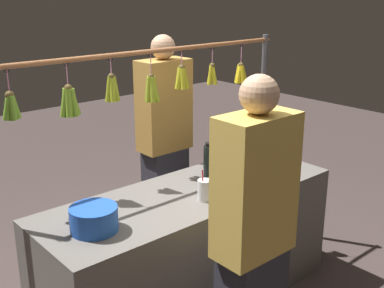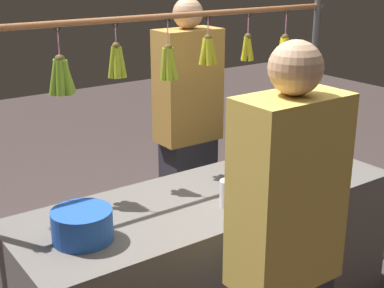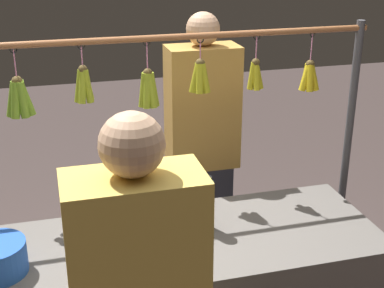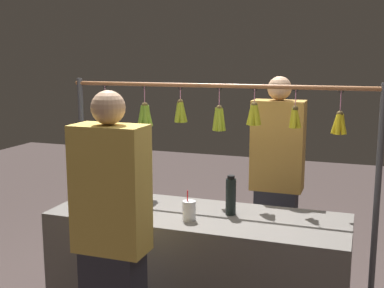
{
  "view_description": "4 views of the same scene",
  "coord_description": "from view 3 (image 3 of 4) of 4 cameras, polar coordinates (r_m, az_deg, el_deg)",
  "views": [
    {
      "loc": [
        1.93,
        2.24,
        2.11
      ],
      "look_at": [
        -0.02,
        0.0,
        1.15
      ],
      "focal_mm": 46.23,
      "sensor_mm": 36.0,
      "label": 1
    },
    {
      "loc": [
        1.58,
        2.05,
        1.98
      ],
      "look_at": [
        0.12,
        0.0,
        1.13
      ],
      "focal_mm": 51.42,
      "sensor_mm": 36.0,
      "label": 2
    },
    {
      "loc": [
        0.46,
        2.17,
        2.19
      ],
      "look_at": [
        -0.13,
        0.0,
        1.3
      ],
      "focal_mm": 51.62,
      "sensor_mm": 36.0,
      "label": 3
    },
    {
      "loc": [
        -1.05,
        3.12,
        1.9
      ],
      "look_at": [
        0.04,
        0.0,
        1.32
      ],
      "focal_mm": 46.1,
      "sensor_mm": 36.0,
      "label": 4
    }
  ],
  "objects": [
    {
      "name": "water_bottle",
      "position": [
        2.64,
        1.49,
        -6.25
      ],
      "size": [
        0.07,
        0.07,
        0.28
      ],
      "color": "black",
      "rests_on": "market_counter"
    },
    {
      "name": "display_rack",
      "position": [
        2.79,
        -5.62,
        2.08
      ],
      "size": [
        2.41,
        0.12,
        1.73
      ],
      "color": "#4C4C51",
      "rests_on": "ground"
    },
    {
      "name": "drink_cup",
      "position": [
        2.44,
        -2.35,
        -10.51
      ],
      "size": [
        0.09,
        0.09,
        0.2
      ],
      "color": "silver",
      "rests_on": "market_counter"
    },
    {
      "name": "vendor_person",
      "position": [
        3.36,
        1.04,
        -1.58
      ],
      "size": [
        0.42,
        0.23,
        1.75
      ],
      "color": "#2D2D38",
      "rests_on": "ground"
    }
  ]
}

